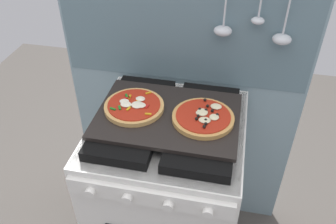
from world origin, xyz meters
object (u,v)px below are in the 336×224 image
object	(u,v)px
pizza_left	(134,106)
pizza_right	(203,117)
stove	(168,193)
baking_tray	(168,116)

from	to	relation	value
pizza_left	pizza_right	world-z (taller)	pizza_right
pizza_left	pizza_right	bearing A→B (deg)	-2.84
stove	pizza_right	xyz separation A→B (m)	(0.14, -0.00, 0.48)
stove	pizza_right	bearing A→B (deg)	-1.95
baking_tray	pizza_right	xyz separation A→B (m)	(0.14, -0.01, 0.02)
pizza_left	stove	bearing A→B (deg)	-3.74
pizza_right	stove	bearing A→B (deg)	178.05
stove	pizza_left	distance (m)	0.50
pizza_left	pizza_right	distance (m)	0.27
baking_tray	pizza_left	world-z (taller)	pizza_left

